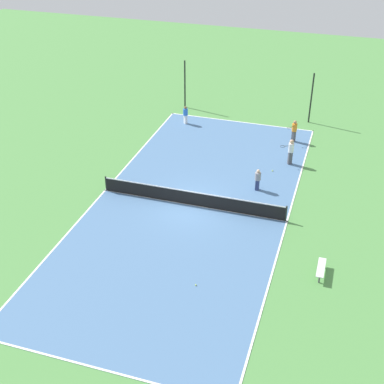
{
  "coord_description": "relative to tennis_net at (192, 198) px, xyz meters",
  "views": [
    {
      "loc": [
        7.83,
        -24.84,
        16.78
      ],
      "look_at": [
        0.0,
        0.0,
        0.9
      ],
      "focal_mm": 50.0,
      "sensor_mm": 36.0,
      "label": 1
    }
  ],
  "objects": [
    {
      "name": "ground_plane",
      "position": [
        0.0,
        0.0,
        -0.51
      ],
      "size": [
        80.0,
        80.0,
        0.0
      ],
      "primitive_type": "plane",
      "color": "#518E47"
    },
    {
      "name": "court_surface",
      "position": [
        0.0,
        0.0,
        -0.5
      ],
      "size": [
        11.14,
        24.85,
        0.02
      ],
      "color": "#4C729E",
      "rests_on": "ground_plane"
    },
    {
      "name": "tennis_net",
      "position": [
        0.0,
        0.0,
        0.0
      ],
      "size": [
        10.94,
        0.1,
        0.96
      ],
      "color": "black",
      "rests_on": "court_surface"
    },
    {
      "name": "bench",
      "position": [
        7.74,
        -4.03,
        -0.12
      ],
      "size": [
        0.36,
        1.5,
        0.45
      ],
      "rotation": [
        0.0,
        0.0,
        1.57
      ],
      "color": "silver",
      "rests_on": "ground_plane"
    },
    {
      "name": "player_baseline_gray",
      "position": [
        3.25,
        2.83,
        0.28
      ],
      "size": [
        0.38,
        0.38,
        1.39
      ],
      "rotation": [
        0.0,
        0.0,
        4.65
      ],
      "color": "navy",
      "rests_on": "court_surface"
    },
    {
      "name": "player_near_blue",
      "position": [
        -3.94,
        10.84,
        0.29
      ],
      "size": [
        0.51,
        0.51,
        1.39
      ],
      "rotation": [
        0.0,
        0.0,
        5.59
      ],
      "color": "white",
      "rests_on": "court_surface"
    },
    {
      "name": "player_near_white",
      "position": [
        4.62,
        6.71,
        0.53
      ],
      "size": [
        0.97,
        0.75,
        1.76
      ],
      "rotation": [
        0.0,
        0.0,
        3.66
      ],
      "color": "#4C4C51",
      "rests_on": "court_surface"
    },
    {
      "name": "player_center_orange",
      "position": [
        4.36,
        10.18,
        0.43
      ],
      "size": [
        0.75,
        0.97,
        1.6
      ],
      "rotation": [
        0.0,
        0.0,
        4.19
      ],
      "color": "#4C4C51",
      "rests_on": "court_surface"
    },
    {
      "name": "tennis_ball_right_alley",
      "position": [
        2.27,
        -6.61,
        -0.45
      ],
      "size": [
        0.07,
        0.07,
        0.07
      ],
      "primitive_type": "sphere",
      "color": "#CCE033",
      "rests_on": "court_surface"
    },
    {
      "name": "tennis_ball_left_sideline",
      "position": [
        3.75,
        5.39,
        -0.45
      ],
      "size": [
        0.07,
        0.07,
        0.07
      ],
      "primitive_type": "sphere",
      "color": "#CCE033",
      "rests_on": "court_surface"
    },
    {
      "name": "fence_post_back_left",
      "position": [
        -4.99,
        13.94,
        1.43
      ],
      "size": [
        0.12,
        0.12,
        3.89
      ],
      "color": "black",
      "rests_on": "ground_plane"
    },
    {
      "name": "fence_post_back_right",
      "position": [
        4.99,
        13.94,
        1.43
      ],
      "size": [
        0.12,
        0.12,
        3.89
      ],
      "color": "black",
      "rests_on": "ground_plane"
    }
  ]
}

